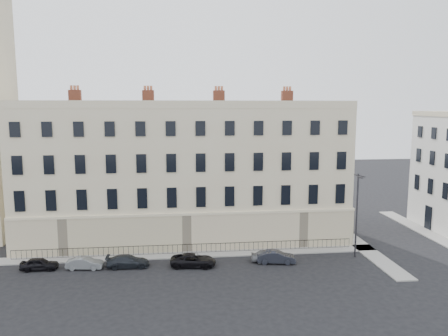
{
  "coord_description": "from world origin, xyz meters",
  "views": [
    {
      "loc": [
        -7.09,
        -38.38,
        15.33
      ],
      "look_at": [
        -1.63,
        10.0,
        8.31
      ],
      "focal_mm": 35.0,
      "sensor_mm": 36.0,
      "label": 1
    }
  ],
  "objects": [
    {
      "name": "ground",
      "position": [
        0.0,
        0.0,
        0.0
      ],
      "size": [
        160.0,
        160.0,
        0.0
      ],
      "primitive_type": "plane",
      "color": "black",
      "rests_on": "ground"
    },
    {
      "name": "car_d",
      "position": [
        -5.53,
        1.8,
        0.6
      ],
      "size": [
        4.55,
        2.53,
        1.21
      ],
      "primitive_type": "imported",
      "rotation": [
        0.0,
        0.0,
        1.45
      ],
      "color": "black",
      "rests_on": "ground"
    },
    {
      "name": "pavement_terrace",
      "position": [
        -10.0,
        5.0,
        0.06
      ],
      "size": [
        48.0,
        2.0,
        0.12
      ],
      "primitive_type": "cube",
      "color": "gray",
      "rests_on": "ground"
    },
    {
      "name": "car_a",
      "position": [
        -19.91,
        2.51,
        0.58
      ],
      "size": [
        3.41,
        1.37,
        1.16
      ],
      "primitive_type": "imported",
      "rotation": [
        0.0,
        0.0,
        1.57
      ],
      "color": "black",
      "rests_on": "ground"
    },
    {
      "name": "car_c",
      "position": [
        -11.73,
        2.27,
        0.59
      ],
      "size": [
        4.07,
        1.69,
        1.18
      ],
      "primitive_type": "imported",
      "rotation": [
        0.0,
        0.0,
        1.56
      ],
      "color": "black",
      "rests_on": "ground"
    },
    {
      "name": "car_b",
      "position": [
        -15.73,
        2.29,
        0.56
      ],
      "size": [
        3.51,
        1.52,
        1.12
      ],
      "primitive_type": "imported",
      "rotation": [
        0.0,
        0.0,
        1.47
      ],
      "color": "slate",
      "rests_on": "ground"
    },
    {
      "name": "railings",
      "position": [
        -6.0,
        5.4,
        0.55
      ],
      "size": [
        35.0,
        0.04,
        0.96
      ],
      "color": "black",
      "rests_on": "ground"
    },
    {
      "name": "terrace",
      "position": [
        -5.97,
        11.97,
        7.5
      ],
      "size": [
        36.22,
        12.22,
        17.0
      ],
      "color": "beige",
      "rests_on": "ground"
    },
    {
      "name": "pavement_east_return",
      "position": [
        13.0,
        8.0,
        0.06
      ],
      "size": [
        2.0,
        24.0,
        0.12
      ],
      "primitive_type": "cube",
      "color": "gray",
      "rests_on": "ground"
    },
    {
      "name": "car_e",
      "position": [
        1.9,
        2.23,
        0.58
      ],
      "size": [
        3.52,
        1.68,
        1.16
      ],
      "primitive_type": "imported",
      "rotation": [
        0.0,
        0.0,
        1.48
      ],
      "color": "slate",
      "rests_on": "ground"
    },
    {
      "name": "pavement_adjacent",
      "position": [
        23.0,
        10.0,
        0.06
      ],
      "size": [
        2.0,
        20.0,
        0.12
      ],
      "primitive_type": "cube",
      "color": "gray",
      "rests_on": "ground"
    },
    {
      "name": "car_f",
      "position": [
        2.58,
        1.77,
        0.62
      ],
      "size": [
        3.91,
        1.87,
        1.24
      ],
      "primitive_type": "imported",
      "rotation": [
        0.0,
        0.0,
        1.42
      ],
      "color": "#21232C",
      "rests_on": "ground"
    },
    {
      "name": "streetlamp",
      "position": [
        10.97,
        2.53,
        4.77
      ],
      "size": [
        0.66,
        1.82,
        8.61
      ],
      "rotation": [
        0.0,
        0.0,
        0.27
      ],
      "color": "#2E2D32",
      "rests_on": "ground"
    }
  ]
}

